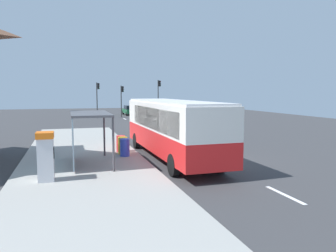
{
  "coord_description": "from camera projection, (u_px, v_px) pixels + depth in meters",
  "views": [
    {
      "loc": [
        -7.12,
        -15.91,
        3.69
      ],
      "look_at": [
        -1.0,
        4.4,
        1.5
      ],
      "focal_mm": 35.62,
      "sensor_mm": 36.0,
      "label": 1
    }
  ],
  "objects": [
    {
      "name": "ground_plane",
      "position": [
        149.0,
        132.0,
        30.92
      ],
      "size": [
        56.0,
        92.0,
        0.04
      ],
      "primitive_type": "cube",
      "color": "#38383A"
    },
    {
      "name": "sidewalk_platform",
      "position": [
        84.0,
        160.0,
        17.64
      ],
      "size": [
        6.2,
        30.0,
        0.18
      ],
      "primitive_type": "cube",
      "color": "#999993",
      "rests_on": "ground"
    },
    {
      "name": "lane_stripe_seg_0",
      "position": [
        285.0,
        195.0,
        11.93
      ],
      "size": [
        0.16,
        2.2,
        0.01
      ],
      "primitive_type": "cube",
      "color": "silver",
      "rests_on": "ground"
    },
    {
      "name": "lane_stripe_seg_1",
      "position": [
        223.0,
        165.0,
        16.7
      ],
      "size": [
        0.16,
        2.2,
        0.01
      ],
      "primitive_type": "cube",
      "color": "silver",
      "rests_on": "ground"
    },
    {
      "name": "lane_stripe_seg_2",
      "position": [
        188.0,
        149.0,
        21.46
      ],
      "size": [
        0.16,
        2.2,
        0.01
      ],
      "primitive_type": "cube",
      "color": "silver",
      "rests_on": "ground"
    },
    {
      "name": "lane_stripe_seg_3",
      "position": [
        166.0,
        139.0,
        26.22
      ],
      "size": [
        0.16,
        2.2,
        0.01
      ],
      "primitive_type": "cube",
      "color": "silver",
      "rests_on": "ground"
    },
    {
      "name": "lane_stripe_seg_4",
      "position": [
        151.0,
        131.0,
        30.98
      ],
      "size": [
        0.16,
        2.2,
        0.01
      ],
      "primitive_type": "cube",
      "color": "silver",
      "rests_on": "ground"
    },
    {
      "name": "lane_stripe_seg_5",
      "position": [
        140.0,
        126.0,
        35.75
      ],
      "size": [
        0.16,
        2.2,
        0.01
      ],
      "primitive_type": "cube",
      "color": "silver",
      "rests_on": "ground"
    },
    {
      "name": "lane_stripe_seg_6",
      "position": [
        131.0,
        122.0,
        40.51
      ],
      "size": [
        0.16,
        2.2,
        0.01
      ],
      "primitive_type": "cube",
      "color": "silver",
      "rests_on": "ground"
    },
    {
      "name": "lane_stripe_seg_7",
      "position": [
        125.0,
        119.0,
        45.27
      ],
      "size": [
        0.16,
        2.2,
        0.01
      ],
      "primitive_type": "cube",
      "color": "silver",
      "rests_on": "ground"
    },
    {
      "name": "bus",
      "position": [
        171.0,
        126.0,
        18.25
      ],
      "size": [
        2.68,
        11.05,
        3.21
      ],
      "color": "red",
      "rests_on": "ground"
    },
    {
      "name": "white_van",
      "position": [
        153.0,
        112.0,
        38.05
      ],
      "size": [
        2.13,
        5.25,
        2.3
      ],
      "color": "silver",
      "rests_on": "ground"
    },
    {
      "name": "sedan_near",
      "position": [
        141.0,
        113.0,
        45.0
      ],
      "size": [
        2.01,
        4.48,
        1.52
      ],
      "color": "#B7B7BC",
      "rests_on": "ground"
    },
    {
      "name": "sedan_far",
      "position": [
        130.0,
        110.0,
        52.66
      ],
      "size": [
        1.93,
        4.44,
        1.52
      ],
      "color": "#195933",
      "rests_on": "ground"
    },
    {
      "name": "ticket_machine",
      "position": [
        46.0,
        156.0,
        13.1
      ],
      "size": [
        0.66,
        0.76,
        1.94
      ],
      "color": "silver",
      "rests_on": "sidewalk_platform"
    },
    {
      "name": "recycling_bin_blue",
      "position": [
        125.0,
        147.0,
        18.19
      ],
      "size": [
        0.52,
        0.52,
        0.95
      ],
      "primitive_type": "cylinder",
      "color": "blue",
      "rests_on": "sidewalk_platform"
    },
    {
      "name": "recycling_bin_yellow",
      "position": [
        123.0,
        145.0,
        18.85
      ],
      "size": [
        0.52,
        0.52,
        0.95
      ],
      "primitive_type": "cylinder",
      "color": "yellow",
      "rests_on": "sidewalk_platform"
    },
    {
      "name": "recycling_bin_red",
      "position": [
        121.0,
        144.0,
        19.52
      ],
      "size": [
        0.52,
        0.52,
        0.95
      ],
      "primitive_type": "cylinder",
      "color": "red",
      "rests_on": "sidewalk_platform"
    },
    {
      "name": "traffic_light_near_side",
      "position": [
        159.0,
        93.0,
        47.92
      ],
      "size": [
        0.49,
        0.28,
        5.35
      ],
      "color": "#2D2D2D",
      "rests_on": "ground"
    },
    {
      "name": "traffic_light_far_side",
      "position": [
        98.0,
        94.0,
        46.24
      ],
      "size": [
        0.49,
        0.28,
        4.96
      ],
      "color": "#2D2D2D",
      "rests_on": "ground"
    },
    {
      "name": "traffic_light_median",
      "position": [
        122.0,
        96.0,
        48.04
      ],
      "size": [
        0.49,
        0.28,
        4.55
      ],
      "color": "#2D2D2D",
      "rests_on": "ground"
    },
    {
      "name": "bus_shelter",
      "position": [
        84.0,
        125.0,
        16.01
      ],
      "size": [
        1.8,
        4.0,
        2.5
      ],
      "color": "#4C4C51",
      "rests_on": "sidewalk_platform"
    }
  ]
}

